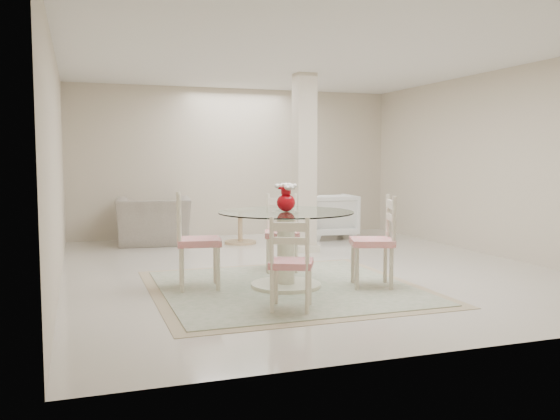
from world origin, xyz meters
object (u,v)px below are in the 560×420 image
object	(u,v)px
dining_chair_north	(282,227)
recliner_taupe	(154,221)
dining_chair_west	(192,234)
column	(304,163)
red_vase	(286,197)
dining_chair_east	(379,234)
side_table	(240,228)
dining_chair_south	(291,257)
dining_table	(286,249)
armchair_white	(329,216)

from	to	relation	value
dining_chair_north	recliner_taupe	bearing A→B (deg)	131.24
dining_chair_north	dining_chair_west	distance (m)	1.46
column	red_vase	xyz separation A→B (m)	(-1.13, -2.38, -0.34)
dining_chair_east	side_table	distance (m)	3.83
dining_chair_west	dining_chair_south	xyz separation A→B (m)	(0.69, -1.25, -0.09)
column	dining_table	world-z (taller)	column
armchair_white	red_vase	bearing A→B (deg)	65.09
armchair_white	side_table	size ratio (longest dim) A/B	1.53
recliner_taupe	dining_chair_south	bearing A→B (deg)	104.60
dining_chair_west	armchair_white	world-z (taller)	dining_chair_west
dining_table	dining_chair_west	world-z (taller)	dining_chair_west
red_vase	dining_chair_south	world-z (taller)	red_vase
recliner_taupe	column	bearing A→B (deg)	151.39
dining_chair_east	recliner_taupe	world-z (taller)	dining_chair_east
dining_chair_east	dining_chair_south	world-z (taller)	dining_chair_east
dining_chair_east	recliner_taupe	xyz separation A→B (m)	(-1.94, 4.16, -0.21)
dining_table	recliner_taupe	world-z (taller)	dining_table
dining_chair_east	column	bearing A→B (deg)	-164.43
dining_chair_north	recliner_taupe	world-z (taller)	dining_chair_north
dining_chair_west	dining_chair_east	bearing A→B (deg)	-98.03
dining_chair_east	dining_chair_south	size ratio (longest dim) A/B	1.14
dining_chair_west	armchair_white	bearing A→B (deg)	-34.46
recliner_taupe	dining_chair_north	bearing A→B (deg)	120.18
dining_chair_south	side_table	xyz separation A→B (m)	(0.71, 4.45, -0.26)
dining_chair_south	recliner_taupe	distance (m)	4.89
dining_chair_west	recliner_taupe	size ratio (longest dim) A/B	0.98
dining_chair_west	armchair_white	distance (m)	4.58
red_vase	recliner_taupe	bearing A→B (deg)	104.00
dining_chair_north	dining_chair_west	size ratio (longest dim) A/B	0.92
dining_chair_south	side_table	size ratio (longest dim) A/B	1.73
column	dining_table	size ratio (longest dim) A/B	1.83
dining_chair_west	side_table	distance (m)	3.51
column	dining_chair_south	size ratio (longest dim) A/B	2.72
column	recliner_taupe	size ratio (longest dim) A/B	2.27
dining_chair_east	dining_chair_south	xyz separation A→B (m)	(-1.28, -0.68, -0.07)
dining_table	dining_chair_north	xyz separation A→B (m)	(0.29, 0.98, 0.13)
dining_chair_north	dining_chair_south	bearing A→B (deg)	-88.95
red_vase	dining_chair_south	xyz separation A→B (m)	(-0.30, -0.97, -0.49)
red_vase	dining_chair_west	size ratio (longest dim) A/B	0.27
dining_chair_north	armchair_white	world-z (taller)	dining_chair_north
armchair_white	dining_table	bearing A→B (deg)	65.03
dining_chair_north	recliner_taupe	size ratio (longest dim) A/B	0.90
dining_table	dining_chair_north	size ratio (longest dim) A/B	1.38
dining_chair_east	dining_chair_south	bearing A→B (deg)	-43.16
dining_chair_north	armchair_white	distance (m)	3.23
dining_chair_north	dining_table	bearing A→B (deg)	-88.71
column	armchair_white	distance (m)	1.86
recliner_taupe	armchair_white	bearing A→B (deg)	-177.47
column	armchair_white	bearing A→B (deg)	52.33
red_vase	side_table	size ratio (longest dim) A/B	0.54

